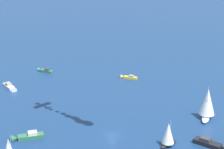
{
  "coord_description": "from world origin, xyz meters",
  "views": [
    {
      "loc": [
        10.49,
        -130.7,
        72.14
      ],
      "look_at": [
        0.0,
        0.0,
        21.38
      ],
      "focal_mm": 72.45,
      "sensor_mm": 36.0,
      "label": 1
    }
  ],
  "objects_px": {
    "motorboat_trailing": "(10,87)",
    "motorboat_outer_ring_e": "(45,70)",
    "sailboat_outer_ring_d": "(207,103)",
    "sailboat_offshore": "(168,134)",
    "motorboat_far_stbd": "(26,137)",
    "motorboat_ahead": "(128,77)",
    "motorboat_inshore": "(212,144)"
  },
  "relations": [
    {
      "from": "motorboat_trailing",
      "to": "motorboat_outer_ring_e",
      "type": "relative_size",
      "value": 1.12
    },
    {
      "from": "sailboat_outer_ring_d",
      "to": "sailboat_offshore",
      "type": "bearing_deg",
      "value": -124.84
    },
    {
      "from": "motorboat_far_stbd",
      "to": "motorboat_ahead",
      "type": "relative_size",
      "value": 1.43
    },
    {
      "from": "sailboat_offshore",
      "to": "sailboat_outer_ring_d",
      "type": "height_order",
      "value": "sailboat_outer_ring_d"
    },
    {
      "from": "sailboat_offshore",
      "to": "motorboat_ahead",
      "type": "xyz_separation_m",
      "value": [
        -15.06,
        56.54,
        -3.54
      ]
    },
    {
      "from": "motorboat_outer_ring_e",
      "to": "sailboat_outer_ring_d",
      "type": "bearing_deg",
      "value": -31.54
    },
    {
      "from": "motorboat_inshore",
      "to": "motorboat_outer_ring_e",
      "type": "xyz_separation_m",
      "value": [
        -66.71,
        61.16,
        -0.28
      ]
    },
    {
      "from": "motorboat_inshore",
      "to": "sailboat_offshore",
      "type": "bearing_deg",
      "value": -177.6
    },
    {
      "from": "motorboat_far_stbd",
      "to": "motorboat_inshore",
      "type": "xyz_separation_m",
      "value": [
        59.21,
        -0.28,
        0.05
      ]
    },
    {
      "from": "motorboat_ahead",
      "to": "motorboat_outer_ring_e",
      "type": "xyz_separation_m",
      "value": [
        -37.91,
        5.2,
        0.02
      ]
    },
    {
      "from": "sailboat_outer_ring_d",
      "to": "motorboat_outer_ring_e",
      "type": "xyz_separation_m",
      "value": [
        -67.23,
        41.26,
        -5.21
      ]
    },
    {
      "from": "motorboat_trailing",
      "to": "motorboat_ahead",
      "type": "xyz_separation_m",
      "value": [
        47.65,
        15.33,
        -0.15
      ]
    },
    {
      "from": "sailboat_outer_ring_d",
      "to": "motorboat_outer_ring_e",
      "type": "relative_size",
      "value": 1.67
    },
    {
      "from": "motorboat_inshore",
      "to": "sailboat_outer_ring_d",
      "type": "bearing_deg",
      "value": 88.51
    },
    {
      "from": "motorboat_far_stbd",
      "to": "sailboat_offshore",
      "type": "bearing_deg",
      "value": -1.08
    },
    {
      "from": "motorboat_outer_ring_e",
      "to": "motorboat_inshore",
      "type": "bearing_deg",
      "value": -42.52
    },
    {
      "from": "sailboat_offshore",
      "to": "motorboat_trailing",
      "type": "bearing_deg",
      "value": 146.69
    },
    {
      "from": "motorboat_inshore",
      "to": "motorboat_trailing",
      "type": "relative_size",
      "value": 1.27
    },
    {
      "from": "motorboat_far_stbd",
      "to": "motorboat_inshore",
      "type": "bearing_deg",
      "value": -0.27
    },
    {
      "from": "motorboat_far_stbd",
      "to": "motorboat_trailing",
      "type": "xyz_separation_m",
      "value": [
        -17.24,
        40.35,
        -0.09
      ]
    },
    {
      "from": "sailboat_outer_ring_d",
      "to": "motorboat_far_stbd",
      "type": "bearing_deg",
      "value": -161.81
    },
    {
      "from": "motorboat_trailing",
      "to": "sailboat_outer_ring_d",
      "type": "height_order",
      "value": "sailboat_outer_ring_d"
    },
    {
      "from": "motorboat_far_stbd",
      "to": "sailboat_outer_ring_d",
      "type": "height_order",
      "value": "sailboat_outer_ring_d"
    },
    {
      "from": "motorboat_far_stbd",
      "to": "motorboat_inshore",
      "type": "height_order",
      "value": "motorboat_inshore"
    },
    {
      "from": "motorboat_trailing",
      "to": "motorboat_far_stbd",
      "type": "bearing_deg",
      "value": -66.87
    },
    {
      "from": "motorboat_ahead",
      "to": "sailboat_outer_ring_d",
      "type": "relative_size",
      "value": 0.58
    },
    {
      "from": "motorboat_trailing",
      "to": "motorboat_ahead",
      "type": "height_order",
      "value": "motorboat_trailing"
    },
    {
      "from": "motorboat_inshore",
      "to": "motorboat_far_stbd",
      "type": "bearing_deg",
      "value": 179.73
    },
    {
      "from": "motorboat_trailing",
      "to": "motorboat_outer_ring_e",
      "type": "distance_m",
      "value": 22.72
    },
    {
      "from": "motorboat_inshore",
      "to": "motorboat_trailing",
      "type": "height_order",
      "value": "motorboat_inshore"
    },
    {
      "from": "sailboat_offshore",
      "to": "motorboat_far_stbd",
      "type": "bearing_deg",
      "value": 178.92
    },
    {
      "from": "motorboat_far_stbd",
      "to": "motorboat_inshore",
      "type": "distance_m",
      "value": 59.21
    }
  ]
}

